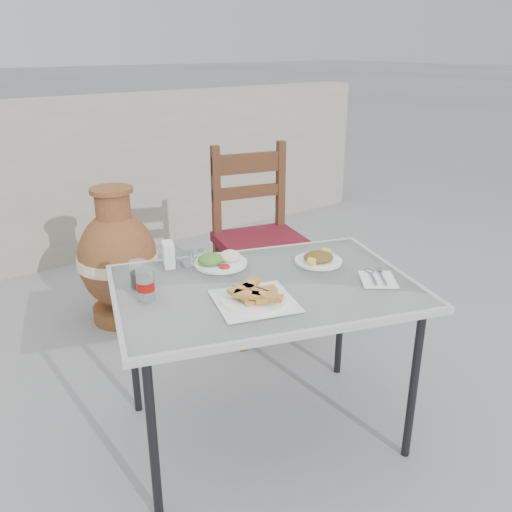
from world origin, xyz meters
TOP-DOWN VIEW (x-y plane):
  - ground at (0.00, 0.00)m, footprint 80.00×80.00m
  - cafe_table at (0.16, 0.01)m, footprint 1.33×1.10m
  - pide_plate at (0.03, -0.09)m, footprint 0.35×0.35m
  - salad_rice_plate at (0.12, 0.27)m, footprint 0.22×0.22m
  - salad_chopped_plate at (0.47, 0.05)m, footprint 0.20×0.20m
  - soda_can at (-0.27, 0.15)m, footprint 0.06×0.06m
  - cola_glass at (-0.24, 0.27)m, footprint 0.07×0.07m
  - napkin_holder at (-0.06, 0.39)m, footprint 0.07×0.09m
  - condiment_caddy at (0.04, 0.34)m, footprint 0.11×0.10m
  - cutlery_napkin at (0.54, -0.22)m, footprint 0.21×0.21m
  - chair at (0.72, 0.79)m, footprint 0.56×0.56m
  - terracotta_urn at (0.10, 1.34)m, footprint 0.46×0.46m
  - back_wall at (0.00, 2.50)m, footprint 6.00×0.25m

SIDE VIEW (x-z plane):
  - ground at x=0.00m, z-range 0.00..0.00m
  - terracotta_urn at x=0.10m, z-range -0.03..0.78m
  - chair at x=0.72m, z-range 0.02..1.06m
  - back_wall at x=0.00m, z-range 0.00..1.20m
  - cafe_table at x=0.16m, z-range 0.30..0.99m
  - cutlery_napkin at x=0.54m, z-range 0.69..0.71m
  - salad_chopped_plate at x=0.47m, z-range 0.69..0.73m
  - salad_rice_plate at x=0.12m, z-range 0.69..0.74m
  - condiment_caddy at x=0.04m, z-range 0.68..0.75m
  - pide_plate at x=0.03m, z-range 0.69..0.75m
  - cola_glass at x=-0.24m, z-range 0.69..0.79m
  - napkin_holder at x=-0.06m, z-range 0.70..0.80m
  - soda_can at x=-0.27m, z-range 0.70..0.81m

